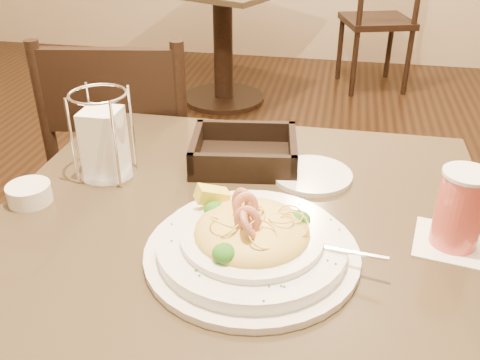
% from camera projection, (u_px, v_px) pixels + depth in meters
% --- Properties ---
extents(main_table, '(0.90, 0.90, 0.74)m').
position_uv_depth(main_table, '(238.00, 323.00, 1.06)').
color(main_table, black).
rests_on(main_table, ground).
extents(background_table, '(1.18, 1.18, 0.74)m').
position_uv_depth(background_table, '(223.00, 22.00, 3.26)').
color(background_table, black).
rests_on(background_table, ground).
extents(dining_chair_near, '(0.49, 0.49, 0.93)m').
position_uv_depth(dining_chair_near, '(131.00, 170.00, 1.64)').
color(dining_chair_near, black).
rests_on(dining_chair_near, ground).
extents(dining_chair_far, '(0.52, 0.52, 0.93)m').
position_uv_depth(dining_chair_far, '(380.00, 15.00, 3.46)').
color(dining_chair_far, black).
rests_on(dining_chair_far, ground).
extents(pasta_bowl, '(0.38, 0.35, 0.11)m').
position_uv_depth(pasta_bowl, '(252.00, 240.00, 0.85)').
color(pasta_bowl, white).
rests_on(pasta_bowl, main_table).
extents(drink_glass, '(0.14, 0.14, 0.14)m').
position_uv_depth(drink_glass, '(460.00, 210.00, 0.86)').
color(drink_glass, white).
rests_on(drink_glass, main_table).
extents(bread_basket, '(0.24, 0.21, 0.06)m').
position_uv_depth(bread_basket, '(244.00, 154.00, 1.14)').
color(bread_basket, black).
rests_on(bread_basket, main_table).
extents(napkin_caddy, '(0.11, 0.11, 0.18)m').
position_uv_depth(napkin_caddy, '(104.00, 141.00, 1.06)').
color(napkin_caddy, silver).
rests_on(napkin_caddy, main_table).
extents(side_plate, '(0.16, 0.16, 0.01)m').
position_uv_depth(side_plate, '(312.00, 175.00, 1.09)').
color(side_plate, white).
rests_on(side_plate, main_table).
extents(butter_ramekin, '(0.10, 0.10, 0.04)m').
position_uv_depth(butter_ramekin, '(29.00, 193.00, 1.00)').
color(butter_ramekin, white).
rests_on(butter_ramekin, main_table).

